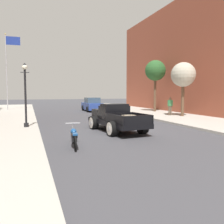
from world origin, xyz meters
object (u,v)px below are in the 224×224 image
at_px(hotrod_truck_black, 115,118).
at_px(car_background_blue, 92,105).
at_px(flagpole, 8,63).
at_px(street_tree_second, 155,71).
at_px(motorcycle_parked, 74,136).
at_px(pedestrian_sidewalk_right, 170,105).
at_px(street_lamp_near, 25,90).
at_px(street_tree_nearest, 183,75).

xyz_separation_m(hotrod_truck_black, car_background_blue, (2.45, 15.00, 0.01)).
xyz_separation_m(flagpole, street_tree_second, (15.49, -8.30, -1.16)).
bearing_deg(street_tree_second, motorcycle_parked, -129.57).
height_order(motorcycle_parked, car_background_blue, car_background_blue).
relative_size(pedestrian_sidewalk_right, flagpole, 0.18).
relative_size(motorcycle_parked, street_lamp_near, 0.55).
bearing_deg(flagpole, street_lamp_near, -82.90).
distance_m(hotrod_truck_black, street_lamp_near, 5.65).
xyz_separation_m(pedestrian_sidewalk_right, street_tree_nearest, (0.61, -1.03, 2.68)).
bearing_deg(street_lamp_near, flagpole, 97.10).
bearing_deg(hotrod_truck_black, pedestrian_sidewalk_right, 38.26).
bearing_deg(hotrod_truck_black, motorcycle_parked, -131.45).
relative_size(hotrod_truck_black, pedestrian_sidewalk_right, 3.06).
xyz_separation_m(flagpole, street_tree_nearest, (15.13, -13.92, -2.00)).
relative_size(motorcycle_parked, car_background_blue, 0.49).
bearing_deg(street_lamp_near, street_tree_nearest, 11.52).
relative_size(car_background_blue, pedestrian_sidewalk_right, 2.61).
xyz_separation_m(motorcycle_parked, street_tree_nearest, (11.17, 8.33, 3.33)).
relative_size(street_lamp_near, flagpole, 0.42).
bearing_deg(motorcycle_parked, pedestrian_sidewalk_right, 41.57).
distance_m(car_background_blue, street_lamp_near, 14.81).
bearing_deg(street_tree_second, car_background_blue, 143.61).
xyz_separation_m(street_lamp_near, street_tree_nearest, (13.06, 2.66, 1.38)).
height_order(car_background_blue, flagpole, flagpole).
xyz_separation_m(hotrod_truck_black, street_tree_nearest, (8.15, 4.92, 3.01)).
bearing_deg(flagpole, street_tree_nearest, -42.62).
distance_m(pedestrian_sidewalk_right, street_tree_nearest, 2.94).
height_order(hotrod_truck_black, pedestrian_sidewalk_right, pedestrian_sidewalk_right).
bearing_deg(motorcycle_parked, street_lamp_near, 108.47).
bearing_deg(flagpole, motorcycle_parked, -79.91).
relative_size(hotrod_truck_black, car_background_blue, 1.17).
bearing_deg(motorcycle_parked, flagpole, 100.09).
distance_m(flagpole, street_tree_second, 17.62).
height_order(flagpole, street_tree_nearest, flagpole).
height_order(street_lamp_near, street_tree_second, street_tree_second).
xyz_separation_m(pedestrian_sidewalk_right, flagpole, (-14.51, 12.89, 4.68)).
height_order(motorcycle_parked, pedestrian_sidewalk_right, pedestrian_sidewalk_right).
relative_size(pedestrian_sidewalk_right, street_lamp_near, 0.43).
bearing_deg(street_tree_nearest, street_lamp_near, -168.48).
relative_size(motorcycle_parked, street_tree_nearest, 0.45).
relative_size(motorcycle_parked, flagpole, 0.23).
relative_size(street_lamp_near, street_tree_second, 0.68).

